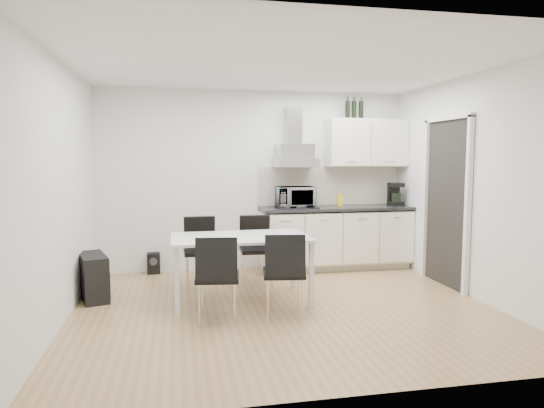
# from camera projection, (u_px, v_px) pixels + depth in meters

# --- Properties ---
(ground) EXTENTS (4.50, 4.50, 0.00)m
(ground) POSITION_uv_depth(u_px,v_px,m) (285.00, 308.00, 5.28)
(ground) COLOR tan
(ground) RESTS_ON ground
(wall_back) EXTENTS (4.50, 0.10, 2.60)m
(wall_back) POSITION_uv_depth(u_px,v_px,m) (255.00, 180.00, 7.11)
(wall_back) COLOR white
(wall_back) RESTS_ON ground
(wall_front) EXTENTS (4.50, 0.10, 2.60)m
(wall_front) POSITION_uv_depth(u_px,v_px,m) (351.00, 209.00, 3.20)
(wall_front) COLOR white
(wall_front) RESTS_ON ground
(wall_left) EXTENTS (0.10, 4.00, 2.60)m
(wall_left) POSITION_uv_depth(u_px,v_px,m) (60.00, 192.00, 4.72)
(wall_left) COLOR white
(wall_left) RESTS_ON ground
(wall_right) EXTENTS (0.10, 4.00, 2.60)m
(wall_right) POSITION_uv_depth(u_px,v_px,m) (475.00, 187.00, 5.59)
(wall_right) COLOR white
(wall_right) RESTS_ON ground
(ceiling) EXTENTS (4.50, 4.50, 0.00)m
(ceiling) POSITION_uv_depth(u_px,v_px,m) (285.00, 65.00, 5.03)
(ceiling) COLOR white
(ceiling) RESTS_ON wall_back
(doorway) EXTENTS (0.08, 1.04, 2.10)m
(doorway) POSITION_uv_depth(u_px,v_px,m) (445.00, 204.00, 6.15)
(doorway) COLOR white
(doorway) RESTS_ON ground
(kitchenette) EXTENTS (2.22, 0.64, 2.52)m
(kitchenette) POSITION_uv_depth(u_px,v_px,m) (337.00, 212.00, 7.13)
(kitchenette) COLOR beige
(kitchenette) RESTS_ON ground
(dining_table) EXTENTS (1.55, 0.90, 0.75)m
(dining_table) POSITION_uv_depth(u_px,v_px,m) (241.00, 242.00, 5.49)
(dining_table) COLOR white
(dining_table) RESTS_ON ground
(chair_far_left) EXTENTS (0.45, 0.51, 0.88)m
(chair_far_left) POSITION_uv_depth(u_px,v_px,m) (201.00, 252.00, 6.13)
(chair_far_left) COLOR black
(chair_far_left) RESTS_ON ground
(chair_far_right) EXTENTS (0.45, 0.51, 0.88)m
(chair_far_right) POSITION_uv_depth(u_px,v_px,m) (257.00, 250.00, 6.25)
(chair_far_right) COLOR black
(chair_far_right) RESTS_ON ground
(chair_near_left) EXTENTS (0.50, 0.56, 0.88)m
(chair_near_left) POSITION_uv_depth(u_px,v_px,m) (218.00, 278.00, 4.84)
(chair_near_left) COLOR black
(chair_near_left) RESTS_ON ground
(chair_near_right) EXTENTS (0.51, 0.56, 0.88)m
(chair_near_right) POSITION_uv_depth(u_px,v_px,m) (284.00, 274.00, 5.00)
(chair_near_right) COLOR black
(chair_near_right) RESTS_ON ground
(guitar_amp) EXTENTS (0.44, 0.68, 0.52)m
(guitar_amp) POSITION_uv_depth(u_px,v_px,m) (93.00, 277.00, 5.60)
(guitar_amp) COLOR black
(guitar_amp) RESTS_ON ground
(floor_speaker) EXTENTS (0.18, 0.16, 0.29)m
(floor_speaker) POSITION_uv_depth(u_px,v_px,m) (154.00, 263.00, 6.84)
(floor_speaker) COLOR black
(floor_speaker) RESTS_ON ground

